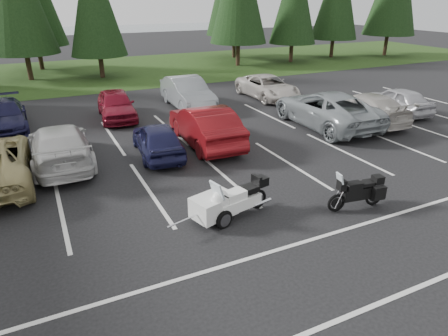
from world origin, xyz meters
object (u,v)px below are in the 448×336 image
Objects in this scene: car_near_4 at (158,139)px; cargo_trailer at (214,209)px; car_near_8 at (397,100)px; car_far_2 at (116,105)px; car_near_6 at (326,109)px; car_far_1 at (4,116)px; car_far_3 at (187,93)px; car_far_4 at (267,87)px; adventure_motorcycle at (357,189)px; car_near_3 at (60,145)px; car_near_5 at (205,125)px; car_near_7 at (365,108)px; touring_motorcycle at (238,196)px.

cargo_trailer is at bearing 94.20° from car_near_4.
car_far_2 is at bearing -18.95° from car_near_8.
car_far_1 is (-13.87, 5.97, -0.16)m from car_near_6.
cargo_trailer is at bearing -106.30° from car_far_3.
car_far_3 is at bearing 56.39° from cargo_trailer.
car_far_2 is 0.87× the size of car_far_4.
car_far_3 reaches higher than cargo_trailer.
car_near_6 reaches higher than car_near_8.
car_far_2 is 4.07m from car_far_3.
car_far_1 is at bearing 133.95° from adventure_motorcycle.
car_near_4 is 0.84× the size of car_far_1.
adventure_motorcycle is at bearing -31.62° from cargo_trailer.
adventure_motorcycle is (7.48, -7.35, -0.12)m from car_near_3.
car_near_5 is 8.97m from car_far_4.
car_near_8 is 7.37m from car_far_4.
car_near_6 is 1.22× the size of car_near_7.
car_near_5 reaches higher than car_far_4.
car_far_1 is at bearing -34.78° from car_near_5.
car_far_3 reaches higher than car_near_3.
touring_motorcycle is (-12.71, -6.06, -0.03)m from car_near_8.
car_near_5 reaches higher than adventure_motorcycle.
car_near_7 is at bearing 52.89° from adventure_motorcycle.
car_near_6 is 4.93m from car_near_8.
car_near_7 is (14.09, -0.72, -0.03)m from car_near_3.
car_near_7 is at bearing -75.81° from car_far_4.
adventure_motorcycle is at bearing 47.04° from car_near_7.
car_near_4 is 0.79× the size of car_near_7.
car_near_3 is 1.11× the size of car_far_1.
car_near_7 is 6.61m from car_far_4.
car_near_5 is 6.22m from car_near_6.
car_far_4 is 2.86× the size of cargo_trailer.
car_far_1 is 0.95× the size of car_far_4.
car_far_2 is at bearing 75.38° from cargo_trailer.
car_far_4 is 14.90m from cargo_trailer.
car_near_8 is at bearing -16.42° from car_far_2.
car_far_4 is (14.35, 0.12, 0.00)m from car_far_1.
car_far_2 is (-2.56, 5.50, -0.11)m from car_near_5.
car_far_3 is 2.12× the size of touring_motorcycle.
car_far_2 is (3.13, 5.21, -0.02)m from car_near_3.
car_far_3 is (7.18, 5.67, 0.08)m from car_near_3.
car_near_5 is 6.18m from touring_motorcycle.
car_near_6 is 10.43m from car_far_2.
adventure_motorcycle is (9.43, -12.90, -0.05)m from car_far_1.
car_near_6 is at bearing -24.94° from car_far_1.
car_near_7 is 1.07× the size of car_far_1.
car_far_3 is at bearing -101.44° from car_near_5.
car_far_4 is at bearing -73.24° from car_near_7.
adventure_motorcycle is at bearing -87.36° from car_far_3.
car_far_3 is at bearing 179.46° from car_far_4.
car_far_1 is 0.92× the size of car_far_3.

